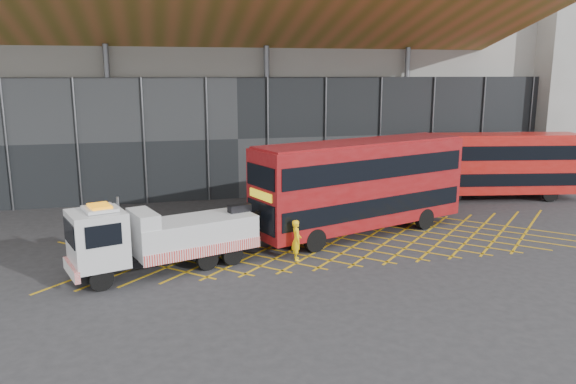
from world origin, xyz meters
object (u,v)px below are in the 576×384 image
object	(u,v)px
recovery_truck	(160,237)
bus_second	(499,163)
bus_towed	(361,183)
worker	(296,240)

from	to	relation	value
recovery_truck	bus_second	xyz separation A→B (m)	(22.18, 9.02, 0.92)
bus_towed	worker	size ratio (longest dim) A/B	6.60
recovery_truck	bus_second	world-z (taller)	bus_second
recovery_truck	worker	distance (m)	6.00
recovery_truck	bus_second	size ratio (longest dim) A/B	0.84
recovery_truck	bus_towed	size ratio (longest dim) A/B	0.76
bus_towed	bus_second	world-z (taller)	bus_towed
bus_towed	bus_second	size ratio (longest dim) A/B	1.11
worker	bus_second	bearing A→B (deg)	-54.10
bus_towed	bus_second	distance (m)	13.18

